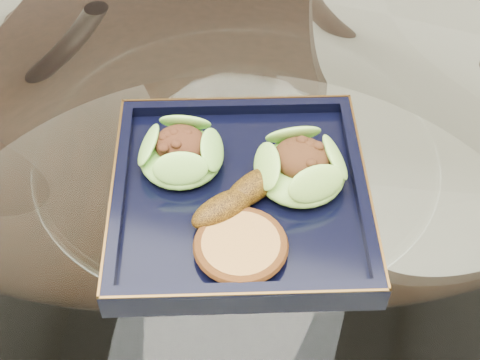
# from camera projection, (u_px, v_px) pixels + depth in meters

# --- Properties ---
(dining_table) EXTENTS (1.13, 1.13, 0.77)m
(dining_table) POSITION_uv_depth(u_px,v_px,m) (237.00, 263.00, 0.87)
(dining_table) COLOR white
(dining_table) RESTS_ON ground
(dining_chair) EXTENTS (0.42, 0.42, 0.88)m
(dining_chair) POSITION_uv_depth(u_px,v_px,m) (189.00, 74.00, 1.29)
(dining_chair) COLOR black
(dining_chair) RESTS_ON ground
(navy_plate) EXTENTS (0.33, 0.33, 0.02)m
(navy_plate) POSITION_uv_depth(u_px,v_px,m) (240.00, 198.00, 0.72)
(navy_plate) COLOR black
(navy_plate) RESTS_ON dining_table
(lettuce_wrap_left) EXTENTS (0.11, 0.11, 0.03)m
(lettuce_wrap_left) POSITION_uv_depth(u_px,v_px,m) (181.00, 154.00, 0.72)
(lettuce_wrap_left) COLOR #5FAD32
(lettuce_wrap_left) RESTS_ON navy_plate
(lettuce_wrap_right) EXTENTS (0.10, 0.10, 0.03)m
(lettuce_wrap_right) POSITION_uv_depth(u_px,v_px,m) (300.00, 169.00, 0.71)
(lettuce_wrap_right) COLOR #52952B
(lettuce_wrap_right) RESTS_ON navy_plate
(roasted_plantain) EXTENTS (0.11, 0.14, 0.03)m
(roasted_plantain) POSITION_uv_depth(u_px,v_px,m) (253.00, 187.00, 0.70)
(roasted_plantain) COLOR #623D0A
(roasted_plantain) RESTS_ON navy_plate
(crumb_patty) EXTENTS (0.09, 0.09, 0.02)m
(crumb_patty) POSITION_uv_depth(u_px,v_px,m) (241.00, 247.00, 0.65)
(crumb_patty) COLOR #B8863D
(crumb_patty) RESTS_ON navy_plate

